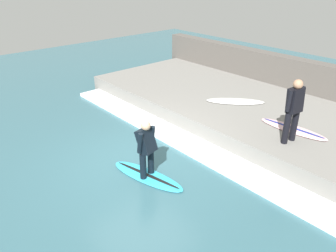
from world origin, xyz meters
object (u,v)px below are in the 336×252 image
surfboard_riding (147,176)px  surfboard_spare (235,101)px  surfer_waiting_near (294,108)px  surfboard_waiting_near (293,129)px  surfer_riding (146,146)px

surfboard_riding → surfboard_spare: 4.29m
surfer_waiting_near → surfboard_waiting_near: size_ratio=0.85×
surfer_riding → surfboard_spare: 4.26m
surfer_riding → surfer_waiting_near: (3.08, -1.72, 0.61)m
surfboard_riding → surfboard_waiting_near: surfboard_waiting_near is taller
surfboard_waiting_near → surfboard_spare: size_ratio=1.08×
surfboard_waiting_near → surfboard_riding: bearing=158.4°
surfboard_spare → surfboard_riding: bearing=-169.5°
surfboard_riding → surfboard_waiting_near: size_ratio=1.11×
surfboard_riding → surfer_waiting_near: 3.80m
surfboard_riding → surfer_waiting_near: (3.08, -1.72, 1.41)m
surfer_waiting_near → surfboard_waiting_near: surfer_waiting_near is taller
surfer_waiting_near → surfboard_waiting_near: (0.66, 0.24, -0.86)m
surfboard_riding → surfboard_waiting_near: bearing=-21.6°
surfboard_riding → surfer_waiting_near: surfer_waiting_near is taller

